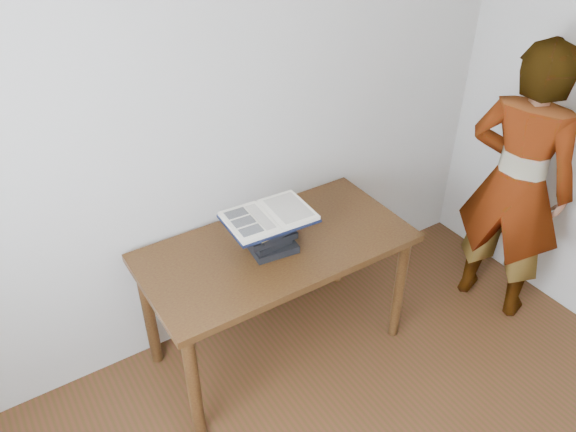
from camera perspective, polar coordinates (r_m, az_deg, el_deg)
room_shell at (r=1.30m, az=23.37°, el=-5.08°), size 3.54×3.54×2.62m
desk at (r=2.81m, az=-1.14°, el=-4.51°), size 1.34×0.67×0.72m
book_stack at (r=2.67m, az=-1.78°, el=-1.69°), size 0.25×0.20×0.19m
open_book at (r=2.58m, az=-1.95°, el=-0.07°), size 0.42×0.30×0.03m
reader at (r=3.27m, az=22.18°, el=2.88°), size 0.55×0.68×1.61m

